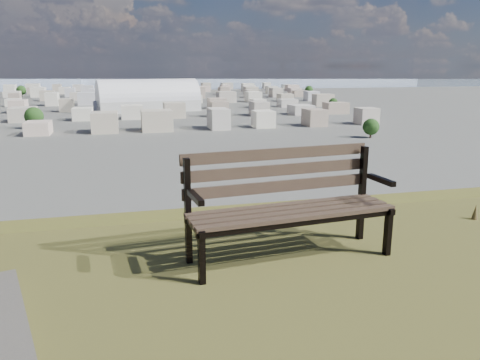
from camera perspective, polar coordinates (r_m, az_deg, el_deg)
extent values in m
cube|color=#463928|center=(4.21, 7.47, -4.56)|extent=(1.94, 0.28, 0.04)
cube|color=#463928|center=(4.32, 6.70, -4.06)|extent=(1.94, 0.28, 0.04)
cube|color=#463928|center=(4.43, 5.96, -3.58)|extent=(1.94, 0.28, 0.04)
cube|color=#463928|center=(4.54, 5.26, -3.13)|extent=(1.94, 0.28, 0.04)
cube|color=#463928|center=(4.57, 4.85, -0.77)|extent=(1.93, 0.23, 0.11)
cube|color=#463928|center=(4.55, 4.75, 1.22)|extent=(1.93, 0.23, 0.11)
cube|color=#463928|center=(4.55, 4.65, 3.21)|extent=(1.93, 0.23, 0.11)
cube|color=black|center=(3.96, -4.70, -9.35)|extent=(0.06, 0.07, 0.47)
cube|color=black|center=(4.29, -6.38, -3.86)|extent=(0.06, 0.07, 0.99)
cube|color=black|center=(4.08, -5.55, -5.58)|extent=(0.11, 0.54, 0.05)
cube|color=black|center=(3.95, -5.44, -2.13)|extent=(0.09, 0.39, 0.05)
cube|color=black|center=(4.74, 17.59, -6.00)|extent=(0.06, 0.07, 0.47)
cube|color=black|center=(5.02, 14.65, -1.61)|extent=(0.06, 0.07, 0.99)
cube|color=black|center=(4.84, 16.24, -2.94)|extent=(0.11, 0.54, 0.05)
cube|color=black|center=(4.73, 16.83, 0.01)|extent=(0.09, 0.39, 0.05)
cube|color=black|center=(4.21, 7.52, -5.23)|extent=(1.93, 0.24, 0.04)
cube|color=black|center=(4.56, 5.19, -3.68)|extent=(1.93, 0.24, 0.04)
cone|color=brown|center=(6.26, 26.76, -3.49)|extent=(0.08, 0.08, 0.18)
cube|color=silver|center=(295.74, -11.10, 8.91)|extent=(62.86, 33.96, 6.64)
cylinder|color=white|center=(295.49, -11.13, 9.55)|extent=(62.86, 33.96, 25.22)
cube|color=beige|center=(205.54, -23.57, 6.07)|extent=(11.00, 11.00, 7.00)
cube|color=beige|center=(202.91, -16.85, 6.54)|extent=(11.00, 11.00, 7.00)
cube|color=silver|center=(203.10, -10.03, 6.92)|extent=(11.00, 11.00, 7.00)
cube|color=#BDB09A|center=(206.10, -3.32, 7.20)|extent=(11.00, 11.00, 7.00)
cube|color=tan|center=(211.80, 3.13, 7.38)|extent=(11.00, 11.00, 7.00)
cube|color=silver|center=(219.99, 9.17, 7.46)|extent=(11.00, 11.00, 7.00)
cube|color=beige|center=(230.39, 14.72, 7.47)|extent=(11.00, 11.00, 7.00)
cube|color=silver|center=(256.61, -24.46, 7.29)|extent=(11.00, 11.00, 7.00)
cube|color=#BDB09A|center=(253.37, -19.08, 7.70)|extent=(11.00, 11.00, 7.00)
cube|color=tan|center=(252.38, -13.61, 8.04)|extent=(11.00, 11.00, 7.00)
cube|color=silver|center=(253.67, -8.13, 8.31)|extent=(11.00, 11.00, 7.00)
cube|color=beige|center=(257.21, -2.75, 8.50)|extent=(11.00, 11.00, 7.00)
cube|color=silver|center=(262.89, 2.45, 8.62)|extent=(11.00, 11.00, 7.00)
cube|color=beige|center=(270.60, 7.39, 8.67)|extent=(11.00, 11.00, 7.00)
cube|color=beige|center=(280.15, 12.02, 8.65)|extent=(11.00, 11.00, 7.00)
cube|color=silver|center=(307.79, -25.05, 8.11)|extent=(11.00, 11.00, 7.00)
cube|color=beige|center=(304.15, -20.58, 8.46)|extent=(11.00, 11.00, 7.00)
cube|color=silver|center=(302.38, -16.01, 8.77)|extent=(11.00, 11.00, 7.00)
cube|color=beige|center=(302.51, -11.42, 9.03)|extent=(11.00, 11.00, 7.00)
cube|color=beige|center=(304.53, -6.85, 9.23)|extent=(11.00, 11.00, 7.00)
cube|color=silver|center=(308.42, -2.36, 9.37)|extent=(11.00, 11.00, 7.00)
cube|color=#BDB09A|center=(314.09, 1.99, 9.45)|extent=(11.00, 11.00, 7.00)
cube|color=tan|center=(321.47, 6.16, 9.48)|extent=(11.00, 11.00, 7.00)
cube|color=silver|center=(330.42, 10.13, 9.46)|extent=(11.00, 11.00, 7.00)
cube|color=beige|center=(359.04, -25.48, 8.69)|extent=(11.00, 11.00, 7.00)
cube|color=silver|center=(355.11, -21.65, 9.01)|extent=(11.00, 11.00, 7.00)
cube|color=#BDB09A|center=(352.78, -17.74, 9.29)|extent=(11.00, 11.00, 7.00)
cube|color=tan|center=(352.08, -13.80, 9.53)|extent=(11.00, 11.00, 7.00)
cube|color=silver|center=(353.00, -9.85, 9.73)|extent=(11.00, 11.00, 7.00)
cube|color=beige|center=(355.55, -5.93, 9.89)|extent=(11.00, 11.00, 7.00)
cube|color=silver|center=(359.69, -2.09, 9.99)|extent=(11.00, 11.00, 7.00)
cube|color=beige|center=(365.35, 1.65, 10.05)|extent=(11.00, 11.00, 7.00)
cube|color=beige|center=(372.48, 5.27, 10.07)|extent=(11.00, 11.00, 7.00)
cube|color=silver|center=(381.00, 8.74, 10.05)|extent=(11.00, 11.00, 7.00)
cube|color=beige|center=(410.33, -25.80, 9.12)|extent=(11.00, 11.00, 7.00)
cube|color=silver|center=(406.19, -22.45, 9.41)|extent=(11.00, 11.00, 7.00)
cube|color=beige|center=(403.44, -19.04, 9.67)|extent=(11.00, 11.00, 7.00)
cube|color=beige|center=(402.11, -15.59, 9.90)|extent=(11.00, 11.00, 7.00)
cube|color=silver|center=(402.21, -12.12, 10.10)|extent=(11.00, 11.00, 7.00)
cube|color=#BDB09A|center=(403.73, -8.67, 10.25)|extent=(11.00, 11.00, 7.00)
cube|color=tan|center=(406.67, -5.25, 10.38)|extent=(11.00, 11.00, 7.00)
cube|color=silver|center=(410.99, -1.88, 10.46)|extent=(11.00, 11.00, 7.00)
cube|color=beige|center=(416.65, 1.40, 10.51)|extent=(11.00, 11.00, 7.00)
cube|color=silver|center=(423.60, 4.59, 10.52)|extent=(11.00, 11.00, 7.00)
cube|color=beige|center=(431.77, 7.66, 10.50)|extent=(11.00, 11.00, 7.00)
cube|color=tan|center=(461.65, -26.05, 9.46)|extent=(11.00, 11.00, 7.00)
cube|color=silver|center=(457.35, -23.08, 9.72)|extent=(11.00, 11.00, 7.00)
cube|color=beige|center=(454.28, -20.05, 9.96)|extent=(11.00, 11.00, 7.00)
cube|color=silver|center=(452.46, -16.99, 10.18)|extent=(11.00, 11.00, 7.00)
cube|color=beige|center=(451.90, -13.90, 10.37)|extent=(11.00, 11.00, 7.00)
cube|color=beige|center=(452.63, -10.82, 10.53)|extent=(11.00, 11.00, 7.00)
cube|color=silver|center=(454.62, -7.75, 10.66)|extent=(11.00, 11.00, 7.00)
cube|color=#BDB09A|center=(457.86, -4.71, 10.75)|extent=(11.00, 11.00, 7.00)
cube|color=tan|center=(462.32, -1.72, 10.82)|extent=(11.00, 11.00, 7.00)
cube|color=silver|center=(467.98, 1.20, 10.86)|extent=(11.00, 11.00, 7.00)
cube|color=beige|center=(474.78, 4.05, 10.87)|extent=(11.00, 11.00, 7.00)
cube|color=silver|center=(482.68, 6.82, 10.85)|extent=(11.00, 11.00, 7.00)
cube|color=#BDB09A|center=(512.99, -26.26, 9.73)|extent=(11.00, 11.00, 7.00)
cube|color=tan|center=(508.56, -23.58, 9.97)|extent=(11.00, 11.00, 7.00)
cube|color=silver|center=(505.23, -20.86, 10.19)|extent=(11.00, 11.00, 7.00)
cube|color=beige|center=(503.02, -18.11, 10.40)|extent=(11.00, 11.00, 7.00)
cube|color=silver|center=(501.95, -15.33, 10.58)|extent=(11.00, 11.00, 7.00)
cube|color=beige|center=(502.03, -12.55, 10.74)|extent=(11.00, 11.00, 7.00)
cube|color=beige|center=(503.25, -9.77, 10.87)|extent=(11.00, 11.00, 7.00)
cube|color=silver|center=(505.61, -7.01, 10.97)|extent=(11.00, 11.00, 7.00)
cube|color=#BDB09A|center=(509.09, -4.28, 11.06)|extent=(11.00, 11.00, 7.00)
cube|color=tan|center=(513.67, -1.59, 11.11)|extent=(11.00, 11.00, 7.00)
cube|color=silver|center=(519.32, 1.05, 11.14)|extent=(11.00, 11.00, 7.00)
cube|color=beige|center=(526.01, 3.62, 11.15)|extent=(11.00, 11.00, 7.00)
cube|color=silver|center=(533.69, 6.13, 11.14)|extent=(11.00, 11.00, 7.00)
cube|color=#BDB09A|center=(564.35, -26.42, 9.95)|extent=(11.00, 11.00, 7.00)
cube|color=tan|center=(559.81, -23.99, 10.17)|extent=(11.00, 11.00, 7.00)
cube|color=silver|center=(556.26, -21.52, 10.38)|extent=(11.00, 11.00, 7.00)
cube|color=beige|center=(553.74, -19.02, 10.57)|extent=(11.00, 11.00, 7.00)
cube|color=silver|center=(552.25, -16.50, 10.75)|extent=(11.00, 11.00, 7.00)
cube|color=beige|center=(551.80, -13.97, 10.90)|extent=(11.00, 11.00, 7.00)
cube|color=beige|center=(552.39, -11.44, 11.03)|extent=(11.00, 11.00, 7.00)
cube|color=silver|center=(554.02, -8.92, 11.14)|extent=(11.00, 11.00, 7.00)
cube|color=#BDB09A|center=(556.68, -6.41, 11.23)|extent=(11.00, 11.00, 7.00)
cube|color=tan|center=(560.36, -3.93, 11.30)|extent=(11.00, 11.00, 7.00)
cube|color=silver|center=(565.04, -1.48, 11.35)|extent=(11.00, 11.00, 7.00)
cube|color=beige|center=(570.68, 0.92, 11.37)|extent=(11.00, 11.00, 7.00)
cube|color=silver|center=(577.27, 3.27, 11.38)|extent=(11.00, 11.00, 7.00)
cube|color=beige|center=(584.78, 5.56, 11.37)|extent=(11.00, 11.00, 7.00)
cylinder|color=#36251B|center=(187.28, 15.61, 5.31)|extent=(0.80, 0.80, 2.10)
sphere|color=#163512|center=(186.87, 15.68, 6.27)|extent=(6.30, 6.30, 6.30)
cylinder|color=#36251B|center=(226.04, -23.72, 6.10)|extent=(0.80, 0.80, 2.70)
sphere|color=#163512|center=(225.62, -23.82, 7.12)|extent=(8.10, 8.10, 8.10)
cylinder|color=#36251B|center=(311.64, 11.27, 8.70)|extent=(0.80, 0.80, 1.95)
sphere|color=#163512|center=(311.41, 11.29, 9.24)|extent=(5.85, 5.85, 5.85)
cylinder|color=#36251B|center=(406.81, -5.24, 10.04)|extent=(0.80, 0.80, 2.25)
sphere|color=#163512|center=(406.61, -5.25, 10.52)|extent=(6.75, 6.75, 6.75)
cylinder|color=#36251B|center=(470.38, -25.06, 9.36)|extent=(0.80, 0.80, 2.85)
sphere|color=#163512|center=(470.17, -25.11, 9.88)|extent=(8.55, 8.55, 8.55)
cylinder|color=#36251B|center=(305.25, -6.08, 8.80)|extent=(0.80, 0.80, 2.10)
sphere|color=#163512|center=(305.00, -6.10, 9.39)|extent=(6.30, 6.30, 6.30)
cylinder|color=#36251B|center=(455.63, 8.39, 10.36)|extent=(0.80, 0.80, 2.55)
sphere|color=#163512|center=(455.43, 8.41, 10.84)|extent=(7.65, 7.65, 7.65)
cube|color=#8BA0B0|center=(901.70, -14.08, 11.61)|extent=(2400.00, 700.00, 0.12)
cube|color=#A3AECB|center=(1399.54, -7.89, 13.41)|extent=(700.00, 220.00, 45.00)
cube|color=#A3AECB|center=(1572.65, 10.89, 13.59)|extent=(500.00, 220.00, 60.00)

